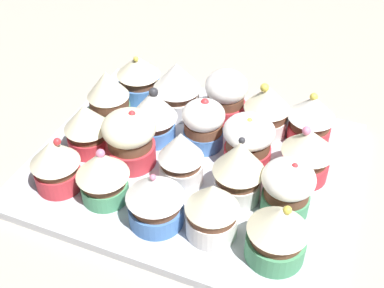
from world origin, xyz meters
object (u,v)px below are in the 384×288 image
(cupcake_8, at_px, (156,198))
(cupcake_16, at_px, (55,163))
(cupcake_2, at_px, (307,153))
(cupcake_18, at_px, (108,97))
(cupcake_6, at_px, (248,140))
(cupcake_11, at_px, (226,95))
(cupcake_10, at_px, (201,123))
(cupcake_17, at_px, (87,127))
(cupcake_14, at_px, (153,114))
(cupcake_3, at_px, (311,117))
(cupcake_1, at_px, (287,188))
(cupcake_9, at_px, (182,157))
(baking_tray, at_px, (192,166))
(cupcake_4, at_px, (212,209))
(cupcake_5, at_px, (239,169))
(cupcake_7, at_px, (267,109))
(cupcake_13, at_px, (130,138))
(cupcake_19, at_px, (139,77))
(cupcake_0, at_px, (277,233))
(cupcake_12, at_px, (103,174))
(cupcake_15, at_px, (177,87))

(cupcake_8, xyz_separation_m, cupcake_16, (0.01, 0.13, -0.00))
(cupcake_2, distance_m, cupcake_18, 0.27)
(cupcake_6, bearing_deg, cupcake_11, 36.00)
(cupcake_10, distance_m, cupcake_17, 0.14)
(cupcake_6, distance_m, cupcake_14, 0.13)
(cupcake_3, relative_size, cupcake_6, 1.03)
(cupcake_18, bearing_deg, cupcake_1, -105.33)
(cupcake_2, distance_m, cupcake_9, 0.15)
(baking_tray, relative_size, cupcake_4, 5.43)
(cupcake_8, bearing_deg, cupcake_2, -45.43)
(cupcake_2, xyz_separation_m, cupcake_16, (-0.13, 0.27, -0.00))
(cupcake_4, xyz_separation_m, cupcake_5, (0.06, -0.01, 0.01))
(cupcake_3, relative_size, cupcake_10, 1.03)
(cupcake_7, height_order, cupcake_14, cupcake_14)
(cupcake_10, xyz_separation_m, cupcake_13, (-0.07, 0.07, 0.00))
(cupcake_5, xyz_separation_m, cupcake_18, (0.07, 0.21, -0.00))
(baking_tray, xyz_separation_m, cupcake_19, (0.10, 0.12, 0.04))
(cupcake_3, xyz_separation_m, cupcake_16, (-0.20, 0.25, -0.00))
(cupcake_0, bearing_deg, cupcake_5, 43.79)
(cupcake_7, height_order, cupcake_10, cupcake_7)
(cupcake_19, bearing_deg, cupcake_16, 178.12)
(cupcake_1, xyz_separation_m, cupcake_12, (-0.06, 0.20, -0.00))
(cupcake_13, xyz_separation_m, cupcake_19, (0.13, 0.05, -0.00))
(cupcake_1, relative_size, cupcake_19, 0.99)
(cupcake_4, distance_m, cupcake_8, 0.06)
(cupcake_2, bearing_deg, cupcake_5, 134.60)
(cupcake_16, relative_size, cupcake_18, 0.89)
(cupcake_4, relative_size, cupcake_19, 0.99)
(cupcake_6, distance_m, cupcake_10, 0.07)
(cupcake_17, height_order, cupcake_19, cupcake_19)
(cupcake_5, relative_size, cupcake_17, 1.22)
(cupcake_8, xyz_separation_m, cupcake_10, (0.14, 0.00, -0.00))
(cupcake_0, distance_m, cupcake_2, 0.13)
(cupcake_2, height_order, cupcake_3, cupcake_2)
(cupcake_10, relative_size, cupcake_12, 0.98)
(cupcake_17, bearing_deg, cupcake_13, -91.10)
(cupcake_7, relative_size, cupcake_13, 1.01)
(cupcake_13, bearing_deg, cupcake_11, -30.76)
(cupcake_9, bearing_deg, cupcake_19, 42.60)
(cupcake_11, distance_m, cupcake_14, 0.11)
(cupcake_8, relative_size, cupcake_16, 1.01)
(cupcake_18, bearing_deg, cupcake_4, -123.93)
(cupcake_8, bearing_deg, cupcake_11, -1.79)
(cupcake_19, bearing_deg, cupcake_7, -92.31)
(cupcake_15, relative_size, cupcake_17, 1.13)
(cupcake_7, xyz_separation_m, cupcake_18, (-0.06, 0.20, 0.00))
(cupcake_0, bearing_deg, cupcake_14, 57.42)
(cupcake_12, height_order, cupcake_15, cupcake_15)
(cupcake_0, height_order, cupcake_3, cupcake_0)
(cupcake_3, bearing_deg, cupcake_10, 115.72)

